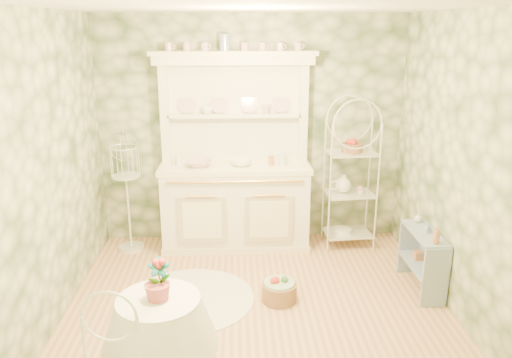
{
  "coord_description": "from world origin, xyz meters",
  "views": [
    {
      "loc": [
        -0.2,
        -4.06,
        2.55
      ],
      "look_at": [
        0.0,
        0.5,
        1.15
      ],
      "focal_mm": 35.0,
      "sensor_mm": 36.0,
      "label": 1
    }
  ],
  "objects_px": {
    "side_shelf": "(422,261)",
    "floor_basket": "(279,289)",
    "round_table": "(161,341)",
    "kitchen_dresser": "(235,154)",
    "bakers_rack": "(351,170)",
    "birdcage_stand": "(127,187)"
  },
  "relations": [
    {
      "from": "side_shelf",
      "to": "floor_basket",
      "type": "height_order",
      "value": "side_shelf"
    },
    {
      "from": "round_table",
      "to": "floor_basket",
      "type": "height_order",
      "value": "round_table"
    },
    {
      "from": "kitchen_dresser",
      "to": "bakers_rack",
      "type": "relative_size",
      "value": 1.21
    },
    {
      "from": "birdcage_stand",
      "to": "floor_basket",
      "type": "distance_m",
      "value": 2.18
    },
    {
      "from": "side_shelf",
      "to": "round_table",
      "type": "bearing_deg",
      "value": -152.79
    },
    {
      "from": "bakers_rack",
      "to": "side_shelf",
      "type": "bearing_deg",
      "value": -69.88
    },
    {
      "from": "round_table",
      "to": "kitchen_dresser",
      "type": "bearing_deg",
      "value": 77.3
    },
    {
      "from": "kitchen_dresser",
      "to": "side_shelf",
      "type": "bearing_deg",
      "value": -31.26
    },
    {
      "from": "bakers_rack",
      "to": "floor_basket",
      "type": "height_order",
      "value": "bakers_rack"
    },
    {
      "from": "bakers_rack",
      "to": "birdcage_stand",
      "type": "relative_size",
      "value": 1.22
    },
    {
      "from": "kitchen_dresser",
      "to": "birdcage_stand",
      "type": "bearing_deg",
      "value": -177.3
    },
    {
      "from": "side_shelf",
      "to": "round_table",
      "type": "height_order",
      "value": "round_table"
    },
    {
      "from": "side_shelf",
      "to": "birdcage_stand",
      "type": "bearing_deg",
      "value": 159.56
    },
    {
      "from": "bakers_rack",
      "to": "side_shelf",
      "type": "height_order",
      "value": "bakers_rack"
    },
    {
      "from": "bakers_rack",
      "to": "side_shelf",
      "type": "distance_m",
      "value": 1.37
    },
    {
      "from": "side_shelf",
      "to": "kitchen_dresser",
      "type": "bearing_deg",
      "value": 147.29
    },
    {
      "from": "kitchen_dresser",
      "to": "round_table",
      "type": "bearing_deg",
      "value": -102.7
    },
    {
      "from": "birdcage_stand",
      "to": "bakers_rack",
      "type": "bearing_deg",
      "value": 0.56
    },
    {
      "from": "floor_basket",
      "to": "round_table",
      "type": "bearing_deg",
      "value": -130.16
    },
    {
      "from": "floor_basket",
      "to": "bakers_rack",
      "type": "bearing_deg",
      "value": 53.55
    },
    {
      "from": "bakers_rack",
      "to": "round_table",
      "type": "distance_m",
      "value": 3.13
    },
    {
      "from": "side_shelf",
      "to": "round_table",
      "type": "distance_m",
      "value": 2.75
    }
  ]
}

